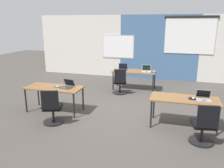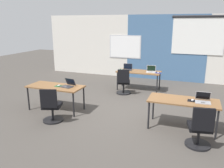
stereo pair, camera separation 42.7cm
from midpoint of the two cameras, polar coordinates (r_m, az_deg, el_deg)
The scene contains 20 objects.
ground_plane at distance 6.64m, azimuth 0.04°, elevation -6.55°, with size 24.00×24.00×0.00m.
back_wall_assembly at distance 10.32m, azimuth 6.79°, elevation 9.25°, with size 10.00×0.27×2.80m.
desk_near_left at distance 6.61m, azimuth -16.20°, elevation -1.24°, with size 1.60×0.70×0.72m.
desk_near_right at distance 5.62m, azimuth 15.69°, elevation -4.08°, with size 1.60×0.70×0.72m.
desk_far_center at distance 8.50m, azimuth 4.19°, elevation 2.93°, with size 1.60×0.70×0.72m.
laptop_near_right_end at distance 5.62m, azimuth 20.08°, elevation -3.31°, with size 0.34×0.32×0.22m.
mousepad_near_right_end at distance 5.62m, azimuth 17.80°, elevation -3.60°, with size 0.22×0.19×0.00m.
mouse_near_right_end at distance 5.61m, azimuth 17.81°, elevation -3.42°, with size 0.08×0.11×0.03m.
chair_near_right_end at distance 5.03m, azimuth 19.81°, elevation -10.29°, with size 0.52×0.57×0.92m.
laptop_far_left at distance 8.64m, azimuth 1.34°, elevation 3.91°, with size 0.37×0.32×0.24m.
mousepad_far_left at distance 8.72m, azimuth -0.11°, elevation 3.70°, with size 0.22×0.19×0.00m.
mouse_far_left at distance 8.72m, azimuth -0.11°, elevation 3.82°, with size 0.08×0.11×0.03m.
chair_far_left at distance 8.01m, azimuth 0.49°, elevation 0.11°, with size 0.54×0.59×0.92m.
laptop_far_right at distance 8.41m, azimuth 7.22°, elevation 3.48°, with size 0.36×0.30×0.24m.
mousepad_far_right at distance 8.32m, azimuth 8.97°, elevation 2.94°, with size 0.22×0.19×0.00m.
mouse_far_right at distance 8.31m, azimuth 8.97°, elevation 3.07°, with size 0.09×0.11×0.03m.
laptop_near_left_inner at distance 6.44m, azimuth -13.11°, elevation -0.45°, with size 0.38×0.37×0.22m.
mousepad_near_left_inner at distance 6.55m, azimuth -15.37°, elevation -0.77°, with size 0.22×0.19×0.00m.
mouse_near_left_inner at distance 6.54m, azimuth -15.38°, elevation -0.61°, with size 0.09×0.11×0.03m.
chair_near_left_inner at distance 5.89m, azimuth -16.85°, elevation -6.23°, with size 0.56×0.61×0.92m.
Camera 1 is at (1.52, -5.99, 2.46)m, focal length 36.30 mm.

